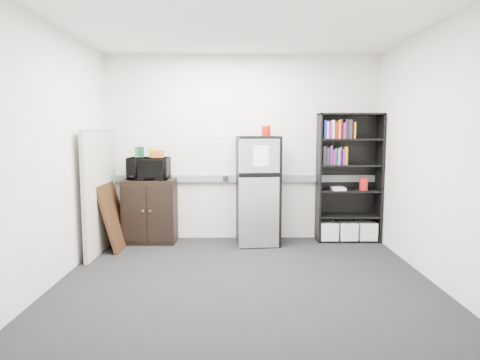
{
  "coord_description": "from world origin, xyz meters",
  "views": [
    {
      "loc": [
        -0.08,
        -4.56,
        1.6
      ],
      "look_at": [
        -0.05,
        0.9,
        0.97
      ],
      "focal_mm": 32.0,
      "sensor_mm": 36.0,
      "label": 1
    }
  ],
  "objects_px": {
    "cubicle_partition": "(101,191)",
    "refrigerator": "(258,190)",
    "microwave": "(149,168)",
    "cabinet": "(150,211)",
    "bookshelf": "(349,179)"
  },
  "relations": [
    {
      "from": "cubicle_partition",
      "to": "refrigerator",
      "type": "xyz_separation_m",
      "value": [
        2.11,
        0.34,
        -0.05
      ]
    },
    {
      "from": "cubicle_partition",
      "to": "microwave",
      "type": "bearing_deg",
      "value": 35.57
    },
    {
      "from": "cubicle_partition",
      "to": "microwave",
      "type": "distance_m",
      "value": 0.74
    },
    {
      "from": "cubicle_partition",
      "to": "cabinet",
      "type": "height_order",
      "value": "cubicle_partition"
    },
    {
      "from": "cabinet",
      "to": "microwave",
      "type": "xyz_separation_m",
      "value": [
        -0.0,
        -0.02,
        0.61
      ]
    },
    {
      "from": "bookshelf",
      "to": "microwave",
      "type": "relative_size",
      "value": 3.3
    },
    {
      "from": "bookshelf",
      "to": "cubicle_partition",
      "type": "height_order",
      "value": "bookshelf"
    },
    {
      "from": "cabinet",
      "to": "refrigerator",
      "type": "distance_m",
      "value": 1.58
    },
    {
      "from": "cubicle_partition",
      "to": "microwave",
      "type": "relative_size",
      "value": 2.89
    },
    {
      "from": "bookshelf",
      "to": "refrigerator",
      "type": "distance_m",
      "value": 1.33
    },
    {
      "from": "bookshelf",
      "to": "refrigerator",
      "type": "relative_size",
      "value": 1.21
    },
    {
      "from": "bookshelf",
      "to": "refrigerator",
      "type": "height_order",
      "value": "bookshelf"
    },
    {
      "from": "bookshelf",
      "to": "refrigerator",
      "type": "bearing_deg",
      "value": -173.73
    },
    {
      "from": "cabinet",
      "to": "microwave",
      "type": "height_order",
      "value": "microwave"
    },
    {
      "from": "bookshelf",
      "to": "cabinet",
      "type": "height_order",
      "value": "bookshelf"
    }
  ]
}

